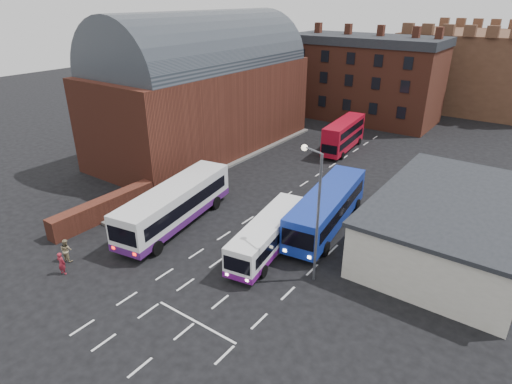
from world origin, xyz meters
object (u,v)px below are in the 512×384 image
Objects in this scene: bus_red_double at (344,135)px; bus_blue at (327,207)px; street_lamp at (315,205)px; pedestrian_beige at (66,250)px; bus_white_outbound at (175,203)px; bus_white_inbound at (268,233)px; pedestrian_red at (61,263)px.

bus_blue is at bearing 105.97° from bus_red_double.
street_lamp is at bearing 101.52° from bus_blue.
pedestrian_beige is (-15.22, -8.47, -4.63)m from street_lamp.
bus_red_double reaches higher than bus_white_outbound.
street_lamp reaches higher than bus_white_outbound.
bus_white_inbound is 24.93m from bus_red_double.
street_lamp is 17.60m from pedestrian_red.
bus_red_double is at bearing 73.44° from bus_white_outbound.
bus_white_inbound is at bearing 166.50° from street_lamp.
bus_red_double is 1.04× the size of street_lamp.
bus_blue is 1.35× the size of street_lamp.
bus_white_outbound is 7.59× the size of pedestrian_red.
street_lamp is (12.69, 0.04, 3.48)m from bus_white_outbound.
bus_red_double is at bearing -108.01° from pedestrian_beige.
pedestrian_red is at bearing 77.41° from bus_red_double.
bus_white_inbound reaches higher than pedestrian_beige.
bus_white_outbound is 1.30× the size of bus_white_inbound.
bus_white_inbound is 1.03× the size of bus_red_double.
bus_white_inbound is at bearing -146.91° from pedestrian_red.
bus_white_outbound is 25.56m from bus_red_double.
bus_white_outbound is at bearing 25.31° from bus_blue.
pedestrian_red is at bearing -145.56° from street_lamp.
pedestrian_red is at bearing -107.46° from bus_white_outbound.
street_lamp reaches higher than pedestrian_red.
pedestrian_red is (-4.39, -34.93, -1.15)m from bus_red_double.
street_lamp reaches higher than bus_blue.
street_lamp is (2.30, -6.67, 3.55)m from bus_blue.
pedestrian_red is (-1.31, -9.56, -1.17)m from bus_white_outbound.
bus_white_outbound reaches higher than bus_white_inbound.
pedestrian_beige is (-5.60, -33.80, -1.12)m from bus_red_double.
pedestrian_beige is (-12.92, -15.14, -1.07)m from bus_blue.
bus_white_outbound is 8.88m from pedestrian_beige.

